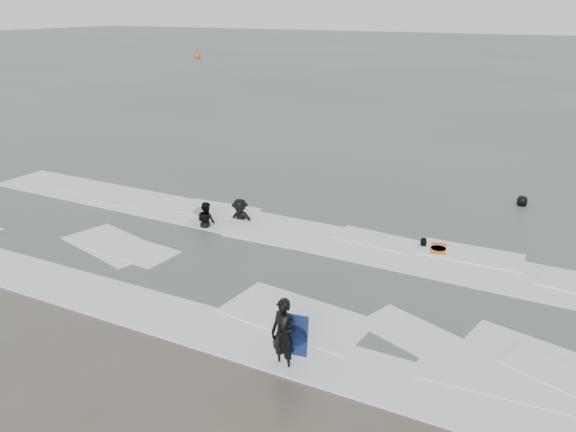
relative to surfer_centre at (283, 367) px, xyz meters
The scene contains 10 objects.
ground 3.32m from the surfer_centre, 160.36° to the left, with size 320.00×320.00×0.00m, color brown.
sea 81.17m from the surfer_centre, 92.20° to the left, with size 320.00×320.00×0.00m, color #47544C.
surfer_centre is the anchor object (origin of this frame).
surfer_wading 9.04m from the surfer_centre, 136.75° to the left, with size 0.76×0.59×1.55m, color black.
surfer_breaker 9.28m from the surfer_centre, 128.55° to the left, with size 1.15×0.66×1.77m, color black.
surfer_right_near 8.12m from the surfer_centre, 82.60° to the left, with size 0.91×0.38×1.55m, color black.
surfer_right_far 14.53m from the surfer_centre, 76.25° to the left, with size 0.79×0.51×1.62m, color black.
surf_foam 5.74m from the surfer_centre, 122.97° to the left, with size 30.03×9.06×0.09m.
bodyboards 5.22m from the surfer_centre, 109.65° to the left, with size 9.29×8.52×1.25m.
buoy 79.06m from the surfer_centre, 127.97° to the left, with size 1.00×1.00×1.65m.
Camera 1 is at (8.26, -10.56, 7.75)m, focal length 35.00 mm.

